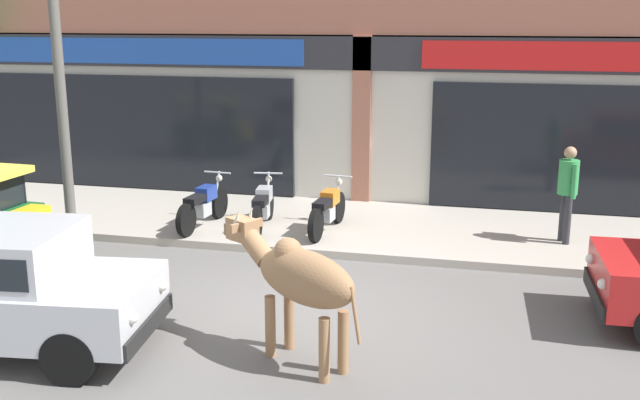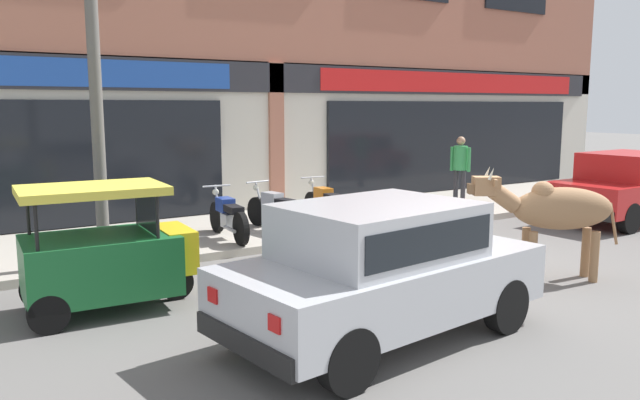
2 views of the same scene
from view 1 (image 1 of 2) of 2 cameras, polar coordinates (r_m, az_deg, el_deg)
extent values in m
plane|color=#605E5B|center=(9.97, -2.83, -8.36)|extent=(90.00, 90.00, 0.00)
cube|color=#A8A093|center=(13.53, 1.80, -1.99)|extent=(19.00, 3.40, 0.13)
cube|color=beige|center=(15.09, 3.38, 6.00)|extent=(23.00, 0.55, 3.40)
cube|color=#28282D|center=(14.65, 3.24, 11.07)|extent=(22.08, 0.08, 0.64)
cube|color=black|center=(16.83, -16.57, 5.07)|extent=(8.74, 0.10, 2.40)
cube|color=#1E479E|center=(16.65, -17.02, 10.84)|extent=(9.20, 0.05, 0.52)
cube|color=#9E604C|center=(14.80, 3.18, 5.85)|extent=(0.36, 0.12, 3.40)
ellipsoid|color=#936B47|center=(8.13, -1.11, -5.92)|extent=(1.46, 1.19, 0.60)
sphere|color=#936B47|center=(8.25, -2.45, -3.97)|extent=(0.32, 0.32, 0.32)
cylinder|color=#936B47|center=(8.58, -3.80, -9.57)|extent=(0.12, 0.12, 0.72)
cylinder|color=#936B47|center=(8.76, -2.36, -9.06)|extent=(0.12, 0.12, 0.72)
cylinder|color=#936B47|center=(8.00, 0.33, -11.37)|extent=(0.12, 0.12, 0.72)
cylinder|color=#936B47|center=(8.18, 1.78, -10.77)|extent=(0.12, 0.12, 0.72)
cylinder|color=#936B47|center=(8.66, -4.83, -3.64)|extent=(0.52, 0.45, 0.43)
cube|color=#936B47|center=(8.81, -5.94, -2.22)|extent=(0.42, 0.38, 0.26)
cube|color=brown|center=(8.96, -6.65, -2.23)|extent=(0.20, 0.21, 0.14)
cone|color=beige|center=(8.67, -6.32, -1.25)|extent=(0.13, 0.11, 0.19)
cone|color=beige|center=(8.79, -5.29, -1.02)|extent=(0.13, 0.11, 0.19)
cube|color=#936B47|center=(8.64, -6.45, -2.14)|extent=(0.11, 0.14, 0.10)
cube|color=#936B47|center=(8.83, -4.81, -1.75)|extent=(0.11, 0.14, 0.10)
cylinder|color=#936B47|center=(7.72, 2.71, -8.78)|extent=(0.16, 0.12, 0.60)
cylinder|color=black|center=(9.61, -14.89, -7.79)|extent=(0.62, 0.25, 0.60)
cylinder|color=black|center=(8.40, -18.53, -11.30)|extent=(0.62, 0.25, 0.60)
cube|color=#B2B5BA|center=(9.39, -23.22, -7.03)|extent=(3.66, 2.00, 0.60)
cube|color=black|center=(8.76, -13.08, -9.29)|extent=(0.30, 1.52, 0.20)
sphere|color=silver|center=(9.06, -11.99, -6.39)|extent=(0.14, 0.14, 0.14)
sphere|color=silver|center=(8.22, -14.13, -8.66)|extent=(0.14, 0.14, 0.14)
cylinder|color=black|center=(10.87, 22.79, -5.87)|extent=(0.61, 0.20, 0.60)
cube|color=black|center=(10.06, 20.37, -6.71)|extent=(0.18, 1.52, 0.20)
sphere|color=silver|center=(9.51, 20.78, -6.02)|extent=(0.14, 0.14, 0.14)
sphere|color=silver|center=(10.41, 19.95, -4.24)|extent=(0.14, 0.14, 0.14)
cylinder|color=black|center=(12.19, -21.42, -4.04)|extent=(0.45, 0.14, 0.44)
cube|color=yellow|center=(12.06, -21.61, -2.00)|extent=(0.41, 0.89, 0.52)
cylinder|color=black|center=(12.51, -21.63, 1.03)|extent=(0.04, 0.04, 0.55)
cube|color=black|center=(12.14, -23.04, 0.50)|extent=(0.08, 0.93, 0.50)
cylinder|color=black|center=(13.87, -7.71, -0.23)|extent=(0.15, 0.57, 0.56)
cylinder|color=black|center=(12.80, -10.16, -1.53)|extent=(0.15, 0.57, 0.56)
cube|color=#B2B5BA|center=(13.31, -8.93, -0.71)|extent=(0.23, 0.34, 0.24)
cube|color=navy|center=(13.38, -8.66, 0.53)|extent=(0.27, 0.42, 0.24)
cube|color=black|center=(13.04, -9.45, 0.06)|extent=(0.26, 0.54, 0.12)
cylinder|color=#B2B5BA|center=(13.75, -7.86, 0.93)|extent=(0.06, 0.27, 0.59)
cylinder|color=#B2B5BA|center=(13.73, -7.83, 2.10)|extent=(0.52, 0.08, 0.03)
sphere|color=silver|center=(13.80, -7.70, 1.66)|extent=(0.12, 0.12, 0.12)
cylinder|color=#B2B5BA|center=(13.07, -10.07, -1.38)|extent=(0.10, 0.48, 0.06)
cylinder|color=black|center=(13.71, -3.92, -0.30)|extent=(0.18, 0.57, 0.56)
cylinder|color=black|center=(12.52, -4.82, -1.70)|extent=(0.18, 0.57, 0.56)
cube|color=#B2B5BA|center=(13.09, -4.37, -0.82)|extent=(0.24, 0.35, 0.24)
cube|color=#A8AAB2|center=(13.18, -4.27, 0.45)|extent=(0.30, 0.43, 0.24)
cube|color=black|center=(12.80, -4.56, -0.06)|extent=(0.29, 0.55, 0.12)
cylinder|color=#B2B5BA|center=(13.59, -3.98, 0.86)|extent=(0.08, 0.27, 0.59)
cylinder|color=#B2B5BA|center=(13.56, -3.97, 2.05)|extent=(0.52, 0.11, 0.03)
sphere|color=silver|center=(13.65, -3.93, 1.61)|extent=(0.12, 0.12, 0.12)
cylinder|color=#B2B5BA|center=(12.78, -5.11, -1.57)|extent=(0.13, 0.48, 0.06)
cylinder|color=black|center=(13.45, 1.39, -0.56)|extent=(0.15, 0.57, 0.56)
cylinder|color=black|center=(12.30, -0.32, -1.95)|extent=(0.15, 0.57, 0.56)
cube|color=#B2B5BA|center=(12.84, 0.55, -1.07)|extent=(0.23, 0.34, 0.24)
cube|color=orange|center=(12.92, 0.77, 0.21)|extent=(0.27, 0.42, 0.24)
cube|color=black|center=(12.56, 0.21, -0.29)|extent=(0.26, 0.54, 0.12)
cylinder|color=#B2B5BA|center=(13.32, 1.32, 0.63)|extent=(0.06, 0.27, 0.59)
cylinder|color=#B2B5BA|center=(13.29, 1.38, 1.84)|extent=(0.52, 0.08, 0.03)
sphere|color=silver|center=(13.37, 1.46, 1.39)|extent=(0.12, 0.12, 0.12)
cylinder|color=#B2B5BA|center=(12.57, -0.44, -1.79)|extent=(0.10, 0.48, 0.06)
cylinder|color=#2D2D33|center=(12.95, 18.00, -1.23)|extent=(0.11, 0.11, 0.82)
cylinder|color=#2D2D33|center=(12.79, 18.35, -1.44)|extent=(0.11, 0.11, 0.82)
cylinder|color=#33934C|center=(12.71, 18.41, 1.66)|extent=(0.32, 0.32, 0.56)
cylinder|color=#33934C|center=(12.90, 17.99, 1.74)|extent=(0.08, 0.08, 0.56)
cylinder|color=#33934C|center=(12.54, 18.81, 1.33)|extent=(0.08, 0.08, 0.56)
sphere|color=tan|center=(12.64, 18.55, 3.44)|extent=(0.20, 0.20, 0.20)
cylinder|color=#595651|center=(13.49, -19.30, 9.58)|extent=(0.18, 0.18, 5.60)
camera|label=2|loc=(9.74, -63.47, -1.71)|focal=35.00mm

